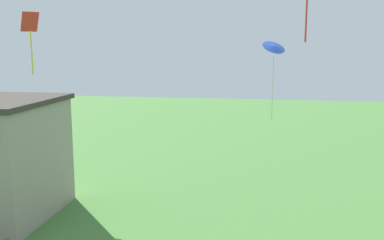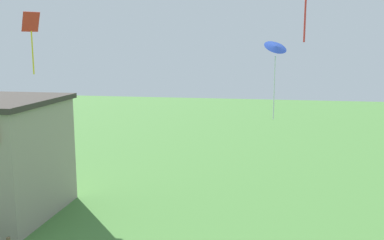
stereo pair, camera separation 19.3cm
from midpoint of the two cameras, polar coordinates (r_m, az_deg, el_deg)
name	(u,v)px [view 1 (the left image)]	position (r m, az deg, el deg)	size (l,w,h in m)	color
kite_blue_delta	(274,50)	(20.44, 10.58, 9.20)	(1.42, 1.37, 3.73)	blue
kite_red_diamond	(30,31)	(16.28, -21.07, 10.99)	(0.72, 0.71, 2.16)	red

